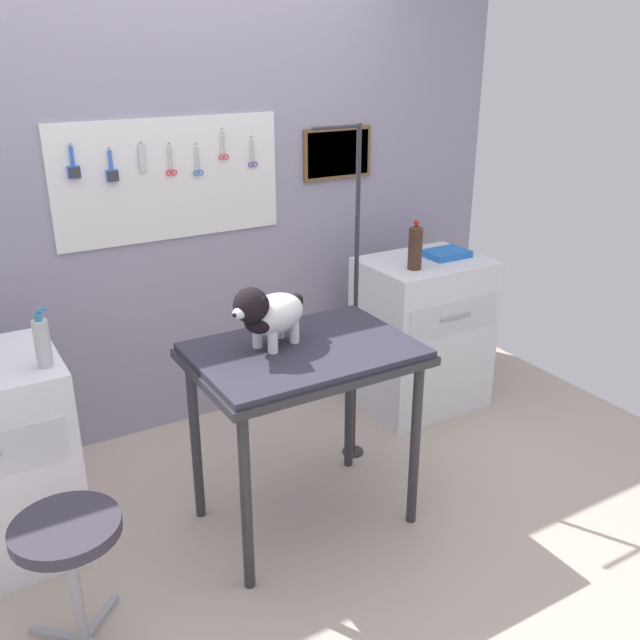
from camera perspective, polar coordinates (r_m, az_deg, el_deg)
ground at (r=3.18m, az=-1.62°, el=-17.84°), size 4.40×4.00×0.04m
rear_wall_panel at (r=3.73m, az=-11.46°, el=8.12°), size 4.00×0.11×2.30m
grooming_table at (r=2.90m, az=-1.33°, el=-3.89°), size 0.92×0.64×0.84m
grooming_arm at (r=3.38m, az=2.79°, el=0.50°), size 0.30×0.11×1.68m
dog at (r=2.80m, az=-4.25°, el=0.55°), size 0.38×0.27×0.28m
cabinet_right at (r=4.07m, az=8.30°, el=-1.10°), size 0.68×0.54×0.88m
stool at (r=2.60m, az=-19.83°, el=-16.88°), size 0.36×0.36×0.53m
detangler_spray at (r=2.82m, az=-21.69°, el=-1.73°), size 0.06×0.06×0.23m
soda_bottle at (r=3.72m, az=7.78°, el=5.93°), size 0.07×0.07×0.26m
supply_tray at (r=4.00m, az=10.24°, el=5.36°), size 0.24×0.18×0.04m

